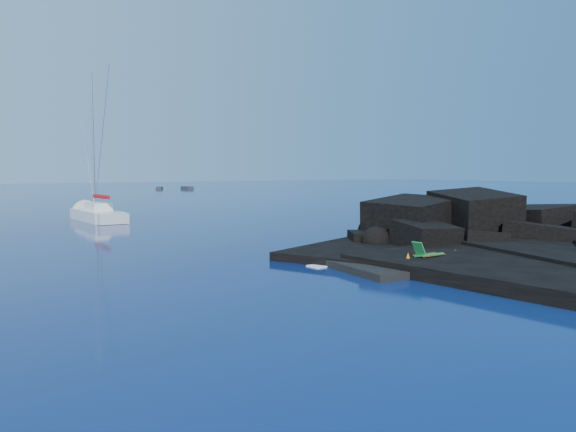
% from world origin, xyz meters
% --- Properties ---
extents(ground, '(400.00, 400.00, 0.00)m').
position_xyz_m(ground, '(0.00, 0.00, 0.00)').
color(ground, '#040C3F').
rests_on(ground, ground).
extents(headland, '(24.00, 24.00, 3.60)m').
position_xyz_m(headland, '(13.00, 3.00, 0.00)').
color(headland, black).
rests_on(headland, ground).
extents(beach, '(9.08, 6.86, 0.70)m').
position_xyz_m(beach, '(4.50, 0.50, 0.00)').
color(beach, black).
rests_on(beach, ground).
extents(surf_foam, '(10.00, 8.00, 0.06)m').
position_xyz_m(surf_foam, '(5.00, 5.00, 0.00)').
color(surf_foam, white).
rests_on(surf_foam, ground).
extents(sailboat, '(3.30, 13.62, 14.19)m').
position_xyz_m(sailboat, '(-2.38, 35.21, 0.00)').
color(sailboat, silver).
rests_on(sailboat, ground).
extents(deck_chair, '(1.71, 0.81, 1.16)m').
position_xyz_m(deck_chair, '(4.32, -0.75, 0.93)').
color(deck_chair, '#1B7A37').
rests_on(deck_chair, beach).
extents(towel, '(1.92, 1.16, 0.05)m').
position_xyz_m(towel, '(6.59, -0.13, 0.37)').
color(towel, silver).
rests_on(towel, beach).
extents(sunbather, '(1.77, 0.76, 0.25)m').
position_xyz_m(sunbather, '(6.59, -0.13, 0.52)').
color(sunbather, tan).
rests_on(sunbather, towel).
extents(marker_cone, '(0.43, 0.43, 0.55)m').
position_xyz_m(marker_cone, '(3.00, -0.65, 0.63)').
color(marker_cone, orange).
rests_on(marker_cone, beach).
extents(distant_boat_a, '(3.20, 4.74, 0.61)m').
position_xyz_m(distant_boat_a, '(33.66, 116.61, 0.00)').
color(distant_boat_a, '#252429').
rests_on(distant_boat_a, ground).
extents(distant_boat_b, '(1.66, 5.07, 0.67)m').
position_xyz_m(distant_boat_b, '(40.22, 114.45, 0.00)').
color(distant_boat_b, '#2C2B31').
rests_on(distant_boat_b, ground).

